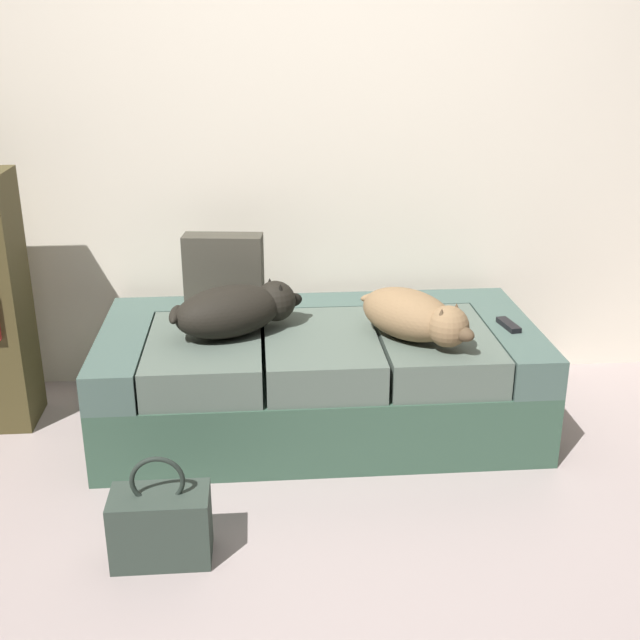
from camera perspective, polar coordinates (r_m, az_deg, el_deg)
ground_plane at (r=2.66m, az=1.85°, el=-18.11°), size 10.00×10.00×0.00m
back_wall at (r=3.72m, az=-0.83°, el=16.59°), size 6.40×0.10×2.80m
couch at (r=3.44m, az=-0.07°, el=-4.06°), size 1.82×0.89×0.46m
dog_dark at (r=3.26m, az=-5.96°, el=0.75°), size 0.58×0.43×0.21m
dog_tan at (r=3.20m, az=6.73°, el=0.29°), size 0.46×0.52×0.20m
tv_remote at (r=3.43m, az=13.28°, el=-0.34°), size 0.07×0.16×0.02m
throw_pillow at (r=3.52m, az=-6.86°, el=3.35°), size 0.35×0.16×0.34m
handbag at (r=2.73m, az=-11.26°, el=-14.10°), size 0.32×0.18×0.38m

